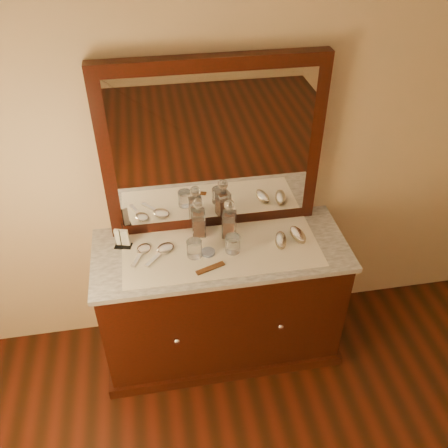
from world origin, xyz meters
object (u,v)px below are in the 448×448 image
(napkin_rack, at_px, (122,239))
(brush_far, at_px, (298,235))
(pin_dish, at_px, (208,252))
(brush_near, at_px, (281,240))
(decanter_left, at_px, (199,221))
(comb, at_px, (210,268))
(hand_mirror_inner, at_px, (163,250))
(hand_mirror_outer, at_px, (143,251))
(dresser_cabinet, at_px, (221,302))
(decanter_right, at_px, (229,222))
(mirror_frame, at_px, (213,149))

(napkin_rack, distance_m, brush_far, 1.00)
(pin_dish, distance_m, brush_near, 0.42)
(decanter_left, bearing_deg, napkin_rack, -175.58)
(comb, relative_size, hand_mirror_inner, 0.80)
(napkin_rack, bearing_deg, hand_mirror_inner, -21.82)
(brush_far, bearing_deg, decanter_left, 166.87)
(hand_mirror_inner, bearing_deg, hand_mirror_outer, 171.68)
(brush_far, distance_m, hand_mirror_inner, 0.77)
(comb, bearing_deg, dresser_cabinet, 42.32)
(decanter_right, bearing_deg, decanter_left, 166.01)
(mirror_frame, distance_m, brush_far, 0.70)
(pin_dish, bearing_deg, decanter_right, 43.25)
(decanter_left, distance_m, brush_far, 0.58)
(pin_dish, relative_size, hand_mirror_outer, 0.39)
(mirror_frame, height_order, pin_dish, mirror_frame)
(brush_near, xyz_separation_m, brush_far, (0.11, 0.03, 0.00))
(brush_near, distance_m, hand_mirror_outer, 0.78)
(pin_dish, distance_m, hand_mirror_inner, 0.25)
(napkin_rack, bearing_deg, dresser_cabinet, -11.53)
(mirror_frame, bearing_deg, brush_near, -37.47)
(mirror_frame, bearing_deg, comb, -101.76)
(decanter_left, bearing_deg, dresser_cabinet, -53.87)
(brush_near, relative_size, hand_mirror_inner, 0.74)
(decanter_right, bearing_deg, comb, -119.73)
(decanter_left, relative_size, hand_mirror_inner, 1.21)
(decanter_right, height_order, hand_mirror_inner, decanter_right)
(pin_dish, xyz_separation_m, decanter_left, (-0.03, 0.18, 0.09))
(hand_mirror_inner, bearing_deg, brush_far, -0.62)
(napkin_rack, distance_m, hand_mirror_outer, 0.13)
(napkin_rack, relative_size, brush_far, 0.90)
(dresser_cabinet, bearing_deg, brush_far, 1.79)
(brush_near, bearing_deg, hand_mirror_inner, 176.60)
(dresser_cabinet, distance_m, napkin_rack, 0.74)
(pin_dish, xyz_separation_m, napkin_rack, (-0.46, 0.14, 0.05))
(hand_mirror_inner, bearing_deg, pin_dish, -13.09)
(hand_mirror_inner, bearing_deg, brush_near, -3.40)
(hand_mirror_outer, bearing_deg, brush_near, -4.12)
(dresser_cabinet, distance_m, brush_near, 0.58)
(dresser_cabinet, height_order, comb, comb)
(dresser_cabinet, relative_size, brush_near, 9.24)
(hand_mirror_outer, bearing_deg, pin_dish, -11.58)
(decanter_right, height_order, brush_near, decanter_right)
(napkin_rack, xyz_separation_m, brush_far, (0.99, -0.10, -0.03))
(comb, bearing_deg, brush_far, -1.88)
(pin_dish, relative_size, brush_far, 0.50)
(dresser_cabinet, xyz_separation_m, napkin_rack, (-0.54, 0.11, 0.50))
(dresser_cabinet, bearing_deg, mirror_frame, 90.00)
(dresser_cabinet, height_order, decanter_right, decanter_right)
(napkin_rack, relative_size, brush_near, 0.94)
(decanter_left, bearing_deg, hand_mirror_inner, -150.73)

